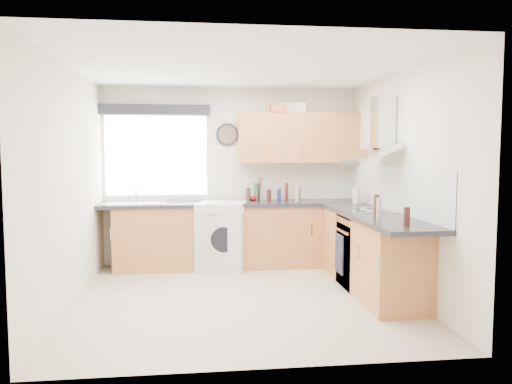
{
  "coord_description": "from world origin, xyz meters",
  "views": [
    {
      "loc": [
        -0.49,
        -5.35,
        1.62
      ],
      "look_at": [
        0.25,
        0.85,
        1.1
      ],
      "focal_mm": 35.0,
      "sensor_mm": 36.0,
      "label": 1
    }
  ],
  "objects": [
    {
      "name": "base_cab_right",
      "position": [
        1.51,
        0.15,
        0.43
      ],
      "size": [
        0.58,
        2.1,
        0.86
      ],
      "primitive_type": "cube",
      "color": "#AA6737",
      "rests_on": "ground_plane"
    },
    {
      "name": "base_cab_corner",
      "position": [
        1.5,
        1.5,
        0.43
      ],
      "size": [
        0.6,
        0.6,
        0.86
      ],
      "primitive_type": "cube",
      "color": "#AA6737",
      "rests_on": "ground_plane"
    },
    {
      "name": "base_cab_back",
      "position": [
        -0.1,
        1.51,
        0.43
      ],
      "size": [
        3.0,
        0.58,
        0.86
      ],
      "primitive_type": "cube",
      "color": "#AA6737",
      "rests_on": "ground_plane"
    },
    {
      "name": "storage_box",
      "position": [
        0.63,
        1.52,
        2.2
      ],
      "size": [
        0.22,
        0.18,
        0.1
      ],
      "primitive_type": "cube",
      "rotation": [
        0.0,
        0.0,
        0.03
      ],
      "color": "#BD5433",
      "rests_on": "upper_cabinets"
    },
    {
      "name": "utensil_pot",
      "position": [
        0.39,
        1.56,
        0.98
      ],
      "size": [
        0.12,
        0.12,
        0.14
      ],
      "primitive_type": "cylinder",
      "rotation": [
        0.0,
        0.0,
        -0.22
      ],
      "color": "tan",
      "rests_on": "worktop_back"
    },
    {
      "name": "worktop_right",
      "position": [
        1.5,
        0.0,
        0.89
      ],
      "size": [
        0.62,
        2.42,
        0.05
      ],
      "primitive_type": "cube",
      "color": "black",
      "rests_on": "base_cab_right"
    },
    {
      "name": "wall_front",
      "position": [
        0.0,
        -1.8,
        1.25
      ],
      "size": [
        3.6,
        0.02,
        2.5
      ],
      "primitive_type": "cube",
      "color": "silver",
      "rests_on": "ground_plane"
    },
    {
      "name": "jar_7",
      "position": [
        0.95,
        1.64,
        1.0
      ],
      "size": [
        0.07,
        0.07,
        0.18
      ],
      "primitive_type": "cylinder",
      "color": "brown",
      "rests_on": "worktop_back"
    },
    {
      "name": "sink",
      "position": [
        -1.33,
        1.5,
        0.95
      ],
      "size": [
        0.84,
        0.46,
        0.1
      ],
      "primitive_type": null,
      "color": "silver",
      "rests_on": "worktop_back"
    },
    {
      "name": "extractor_hood",
      "position": [
        1.6,
        0.3,
        1.77
      ],
      "size": [
        0.52,
        0.78,
        0.66
      ],
      "primitive_type": null,
      "color": "silver",
      "rests_on": "wall_right"
    },
    {
      "name": "jar_0",
      "position": [
        0.22,
        1.57,
        1.0
      ],
      "size": [
        0.07,
        0.07,
        0.18
      ],
      "primitive_type": "cylinder",
      "color": "#322A1C",
      "rests_on": "worktop_back"
    },
    {
      "name": "jar_2",
      "position": [
        0.49,
        1.38,
        1.0
      ],
      "size": [
        0.07,
        0.07,
        0.18
      ],
      "primitive_type": "cylinder",
      "color": "#331312",
      "rests_on": "worktop_back"
    },
    {
      "name": "bottle_1",
      "position": [
        1.47,
        -0.91,
        1.0
      ],
      "size": [
        0.06,
        0.06,
        0.18
      ],
      "primitive_type": "cylinder",
      "color": "#341512",
      "rests_on": "worktop_right"
    },
    {
      "name": "window",
      "position": [
        -1.05,
        1.79,
        1.55
      ],
      "size": [
        1.4,
        0.02,
        1.1
      ],
      "primitive_type": "cube",
      "color": "silver",
      "rests_on": "wall_back"
    },
    {
      "name": "jar_5",
      "position": [
        0.77,
        1.54,
        1.04
      ],
      "size": [
        0.05,
        0.05,
        0.25
      ],
      "primitive_type": "cylinder",
      "color": "#5F1614",
      "rests_on": "worktop_back"
    },
    {
      "name": "wall_left",
      "position": [
        -1.8,
        0.0,
        1.25
      ],
      "size": [
        0.02,
        3.6,
        2.5
      ],
      "primitive_type": "cube",
      "color": "silver",
      "rests_on": "ground_plane"
    },
    {
      "name": "jar_6",
      "position": [
        0.89,
        1.42,
        1.03
      ],
      "size": [
        0.06,
        0.06,
        0.24
      ],
      "primitive_type": "cylinder",
      "color": "#9F9488",
      "rests_on": "worktop_back"
    },
    {
      "name": "bottle_3",
      "position": [
        1.51,
        -0.84,
        1.0
      ],
      "size": [
        0.05,
        0.05,
        0.18
      ],
      "primitive_type": "cylinder",
      "color": "#371613",
      "rests_on": "worktop_right"
    },
    {
      "name": "ground_plane",
      "position": [
        0.0,
        0.0,
        0.0
      ],
      "size": [
        3.6,
        3.6,
        0.0
      ],
      "primitive_type": "plane",
      "color": "beige"
    },
    {
      "name": "jar_3",
      "position": [
        0.67,
        1.6,
        0.99
      ],
      "size": [
        0.06,
        0.06,
        0.17
      ],
      "primitive_type": "cylinder",
      "color": "navy",
      "rests_on": "worktop_back"
    },
    {
      "name": "bottle_2",
      "position": [
        1.35,
        -0.41,
        1.04
      ],
      "size": [
        0.06,
        0.06,
        0.26
      ],
      "primitive_type": "cylinder",
      "color": "#521D1F",
      "rests_on": "worktop_right"
    },
    {
      "name": "wall_right",
      "position": [
        1.8,
        0.0,
        1.25
      ],
      "size": [
        0.02,
        3.6,
        2.5
      ],
      "primitive_type": "cube",
      "color": "silver",
      "rests_on": "ground_plane"
    },
    {
      "name": "jar_4",
      "position": [
        0.35,
        1.67,
        1.04
      ],
      "size": [
        0.07,
        0.07,
        0.25
      ],
      "primitive_type": "cylinder",
      "color": "#205A21",
      "rests_on": "worktop_back"
    },
    {
      "name": "ceiling",
      "position": [
        0.0,
        0.0,
        2.5
      ],
      "size": [
        3.6,
        3.6,
        0.02
      ],
      "primitive_type": "cube",
      "color": "white",
      "rests_on": "wall_back"
    },
    {
      "name": "casserole",
      "position": [
        0.89,
        1.69,
        2.22
      ],
      "size": [
        0.36,
        0.28,
        0.14
      ],
      "primitive_type": "cube",
      "rotation": [
        0.0,
        0.0,
        -0.14
      ],
      "color": "silver",
      "rests_on": "upper_cabinets"
    },
    {
      "name": "upper_cabinets",
      "position": [
        0.95,
        1.62,
        1.8
      ],
      "size": [
        1.7,
        0.35,
        0.7
      ],
      "primitive_type": "cube",
      "color": "#AA6737",
      "rests_on": "wall_back"
    },
    {
      "name": "kitchen_roll",
      "position": [
        1.62,
        1.05,
        1.02
      ],
      "size": [
        0.12,
        0.12,
        0.21
      ],
      "primitive_type": "cylinder",
      "rotation": [
        0.0,
        0.0,
        0.3
      ],
      "color": "silver",
      "rests_on": "worktop_right"
    },
    {
      "name": "hob_plate",
      "position": [
        1.5,
        0.3,
        0.92
      ],
      "size": [
        0.52,
        0.52,
        0.01
      ],
      "primitive_type": "cube",
      "color": "silver",
      "rests_on": "worktop_right"
    },
    {
      "name": "worktop_back",
      "position": [
        0.0,
        1.5,
        0.89
      ],
      "size": [
        3.6,
        0.62,
        0.05
      ],
      "primitive_type": "cube",
      "color": "black",
      "rests_on": "base_cab_back"
    },
    {
      "name": "splashback",
      "position": [
        1.79,
        0.3,
        1.18
      ],
      "size": [
        0.01,
        3.0,
        0.54
      ],
      "primitive_type": "cube",
      "color": "white",
      "rests_on": "wall_right"
    },
    {
      "name": "wall_clock",
      "position": [
        -0.05,
        1.76,
        1.84
      ],
      "size": [
        0.32,
        0.04,
        0.32
      ],
      "primitive_type": "cylinder",
      "rotation": [
        1.57,
        0.0,
        0.0
      ],
      "color": "black",
      "rests_on": "wall_back"
    },
    {
      "name": "wall_back",
      "position": [
        0.0,
        1.8,
        1.25
      ],
      "size": [
        3.6,
        0.02,
        2.5
      ],
      "primitive_type": "cube",
      "color": "silver",
      "rests_on": "ground_plane"
    },
    {
      "name": "jar_1",
      "position": [
        0.36,
        1.45,
        1.03
      ],
      "size": [
        0.04,
        0.04,
        0.24
      ],
      "primitive_type": "cylinder",
      "color": "black",
      "rests_on": "worktop_back"
    },
    {
      "name": "window_blind",
      "position": [
        -1.05,
        1.7,
        2.18
      ],
      "size": [
        1.5,
        0.18,
        0.14
      ],
      "primitive_type": "cube",
      "color": "black",
      "rests_on": "wall_back"
    },
    {
      "name": "washing_machine",
      "position": [
        -0.15,
        1.4,
        0.46
      ],
      "size": [
        0.76,
        0.75,
        0.92
      ],
      "primitive_type": "cube",
      "rotation": [
        0.0,
        0.0,
        -0.26
      ],
      "color": "silver",
      "rests_on": "ground_plane"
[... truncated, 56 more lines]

